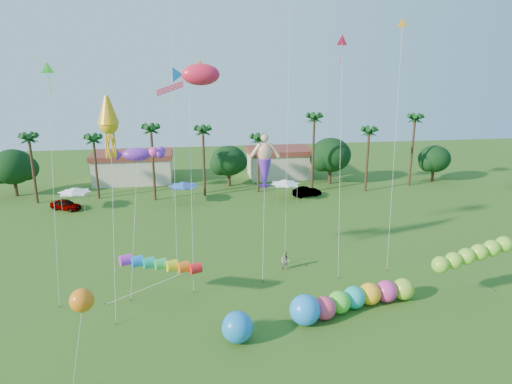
{
  "coord_description": "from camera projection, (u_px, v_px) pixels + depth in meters",
  "views": [
    {
      "loc": [
        -5.09,
        -23.85,
        18.86
      ],
      "look_at": [
        0.0,
        10.0,
        9.0
      ],
      "focal_mm": 32.0,
      "sensor_mm": 36.0,
      "label": 1
    }
  ],
  "objects": [
    {
      "name": "delta_kite_green",
      "position": [
        48.0,
        74.0,
        35.61
      ],
      "size": [
        1.16,
        4.88,
        18.81
      ],
      "color": "#3AE235",
      "rests_on": "ground"
    },
    {
      "name": "delta_kite_yellow",
      "position": [
        402.0,
        32.0,
        40.62
      ],
      "size": [
        2.04,
        4.34,
        22.57
      ],
      "color": "orange",
      "rests_on": "ground"
    },
    {
      "name": "squid_kite",
      "position": [
        109.0,
        125.0,
        34.37
      ],
      "size": [
        1.72,
        5.57,
        16.5
      ],
      "color": "#EDA313",
      "rests_on": "ground"
    },
    {
      "name": "car_a",
      "position": [
        66.0,
        205.0,
        59.85
      ],
      "size": [
        4.4,
        3.32,
        1.4
      ],
      "primitive_type": "imported",
      "rotation": [
        0.0,
        0.0,
        1.1
      ],
      "color": "#4C4C54",
      "rests_on": "ground"
    },
    {
      "name": "ground",
      "position": [
        280.0,
        373.0,
        28.62
      ],
      "size": [
        160.0,
        160.0,
        0.0
      ],
      "primitive_type": "plane",
      "color": "#285116",
      "rests_on": "ground"
    },
    {
      "name": "tent_row",
      "position": [
        183.0,
        185.0,
        61.52
      ],
      "size": [
        31.0,
        4.0,
        0.6
      ],
      "color": "white",
      "rests_on": "ground"
    },
    {
      "name": "spectator_b",
      "position": [
        285.0,
        261.0,
        42.55
      ],
      "size": [
        1.08,
        1.01,
        1.76
      ],
      "primitive_type": "imported",
      "rotation": [
        0.0,
        0.0,
        -0.55
      ],
      "color": "#A29587",
      "rests_on": "ground"
    },
    {
      "name": "car_b",
      "position": [
        307.0,
        192.0,
        65.81
      ],
      "size": [
        4.44,
        2.51,
        1.38
      ],
      "primitive_type": "imported",
      "rotation": [
        0.0,
        0.0,
        1.83
      ],
      "color": "#4C4C54",
      "rests_on": "ground"
    },
    {
      "name": "fish_kite",
      "position": [
        201.0,
        75.0,
        38.07
      ],
      "size": [
        5.0,
        5.8,
        18.76
      ],
      "color": "#F71B3E",
      "rests_on": "ground"
    },
    {
      "name": "lobster_kite",
      "position": [
        137.0,
        154.0,
        37.52
      ],
      "size": [
        4.39,
        4.98,
        12.26
      ],
      "color": "purple",
      "rests_on": "ground"
    },
    {
      "name": "green_worm",
      "position": [
        440.0,
        265.0,
        36.03
      ],
      "size": [
        9.64,
        2.5,
        4.16
      ],
      "color": "#82D52F",
      "rests_on": "ground"
    },
    {
      "name": "buildings_row",
      "position": [
        201.0,
        167.0,
        75.13
      ],
      "size": [
        35.0,
        7.0,
        4.0
      ],
      "color": "beige",
      "rests_on": "ground"
    },
    {
      "name": "orange_ball_kite",
      "position": [
        82.0,
        300.0,
        26.75
      ],
      "size": [
        1.77,
        2.08,
        6.05
      ],
      "color": "orange",
      "rests_on": "ground"
    },
    {
      "name": "merman_kite",
      "position": [
        265.0,
        166.0,
        41.32
      ],
      "size": [
        2.29,
        4.61,
        12.17
      ],
      "color": "#E1A07F",
      "rests_on": "ground"
    },
    {
      "name": "blue_ball",
      "position": [
        237.0,
        327.0,
        31.58
      ],
      "size": [
        2.23,
        2.23,
        2.23
      ],
      "primitive_type": "sphere",
      "color": "blue",
      "rests_on": "ground"
    },
    {
      "name": "tree_line",
      "position": [
        246.0,
        160.0,
        69.75
      ],
      "size": [
        69.46,
        8.91,
        11.0
      ],
      "color": "#3A2819",
      "rests_on": "ground"
    },
    {
      "name": "delta_kite_red",
      "position": [
        342.0,
        47.0,
        38.97
      ],
      "size": [
        1.19,
        3.9,
        21.04
      ],
      "color": "red",
      "rests_on": "ground"
    },
    {
      "name": "rainbow_tube",
      "position": [
        175.0,
        270.0,
        35.64
      ],
      "size": [
        8.97,
        2.1,
        3.59
      ],
      "color": "red",
      "rests_on": "ground"
    },
    {
      "name": "caterpillar_inflatable",
      "position": [
        349.0,
        300.0,
        35.45
      ],
      "size": [
        11.2,
        4.7,
        2.3
      ],
      "rotation": [
        0.0,
        0.0,
        0.28
      ],
      "color": "#DF3A63",
      "rests_on": "ground"
    }
  ]
}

